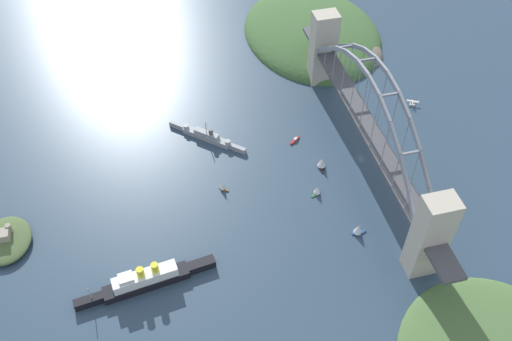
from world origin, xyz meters
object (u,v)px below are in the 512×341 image
fort_island_mid_harbor (6,240)px  small_boat_1 (295,140)px  naval_cruiser (207,136)px  small_boat_2 (358,229)px  small_boat_0 (223,186)px  ocean_liner (146,280)px  seaplane_taxiing_near_bridge (413,103)px  harbor_arch_bridge (368,125)px  small_boat_3 (317,190)px  small_boat_4 (322,163)px

fort_island_mid_harbor → small_boat_1: (45.38, -207.04, -2.54)m
naval_cruiser → small_boat_2: (-111.00, -78.31, 1.37)m
small_boat_0 → small_boat_2: bearing=-127.1°
ocean_liner → small_boat_2: (5.26, -137.42, -1.24)m
seaplane_taxiing_near_bridge → harbor_arch_bridge: bearing=127.0°
small_boat_3 → small_boat_4: 26.07m
small_boat_1 → small_boat_3: bearing=179.4°
small_boat_0 → harbor_arch_bridge: bearing=-87.5°
fort_island_mid_harbor → small_boat_3: 206.67m
small_boat_2 → ocean_liner: bearing=92.2°
small_boat_1 → small_boat_2: small_boat_2 is taller
small_boat_2 → small_boat_0: bearing=52.9°
ocean_liner → small_boat_3: (44.12, -122.49, -2.04)m
small_boat_4 → small_boat_2: bearing=-176.6°
fort_island_mid_harbor → small_boat_2: 226.49m
naval_cruiser → small_boat_1: naval_cruiser is taller
ocean_liner → naval_cruiser: ocean_liner is taller
seaplane_taxiing_near_bridge → small_boat_3: 126.85m
small_boat_0 → seaplane_taxiing_near_bridge: bearing=-72.9°
small_boat_0 → ocean_liner: bearing=136.8°
small_boat_0 → small_boat_1: 71.93m
ocean_liner → small_boat_3: 130.21m
harbor_arch_bridge → small_boat_3: 57.40m
small_boat_0 → small_boat_3: bearing=-107.6°
small_boat_1 → fort_island_mid_harbor: bearing=102.4°
harbor_arch_bridge → seaplane_taxiing_near_bridge: size_ratio=27.03×
naval_cruiser → small_boat_2: 135.85m
small_boat_4 → small_boat_0: bearing=92.9°
small_boat_2 → small_boat_4: bearing=3.4°
naval_cruiser → small_boat_2: bearing=-144.8°
ocean_liner → seaplane_taxiing_near_bridge: 255.04m
seaplane_taxiing_near_bridge → small_boat_1: size_ratio=1.02×
harbor_arch_bridge → ocean_liner: harbor_arch_bridge is taller
naval_cruiser → small_boat_1: bearing=-105.6°
seaplane_taxiing_near_bridge → naval_cruiser: bearing=89.7°
ocean_liner → small_boat_1: 157.61m
naval_cruiser → fort_island_mid_harbor: (-63.28, 143.09, 0.34)m
ocean_liner → small_boat_3: ocean_liner is taller
small_boat_2 → small_boat_4: 62.48m
harbor_arch_bridge → fort_island_mid_harbor: (-15.58, 249.23, -29.71)m
small_boat_3 → naval_cruiser: bearing=41.3°
naval_cruiser → small_boat_4: naval_cruiser is taller
ocean_liner → harbor_arch_bridge: bearing=-67.5°
small_boat_1 → naval_cruiser: bearing=74.4°
seaplane_taxiing_near_bridge → small_boat_0: (-51.47, 167.44, 1.91)m
fort_island_mid_harbor → small_boat_4: (14.65, -217.72, 1.05)m
fort_island_mid_harbor → small_boat_3: size_ratio=4.82×
ocean_liner → small_boat_4: (67.63, -133.74, -1.21)m
harbor_arch_bridge → small_boat_4: 42.61m
naval_cruiser → seaplane_taxiing_near_bridge: bearing=-90.3°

